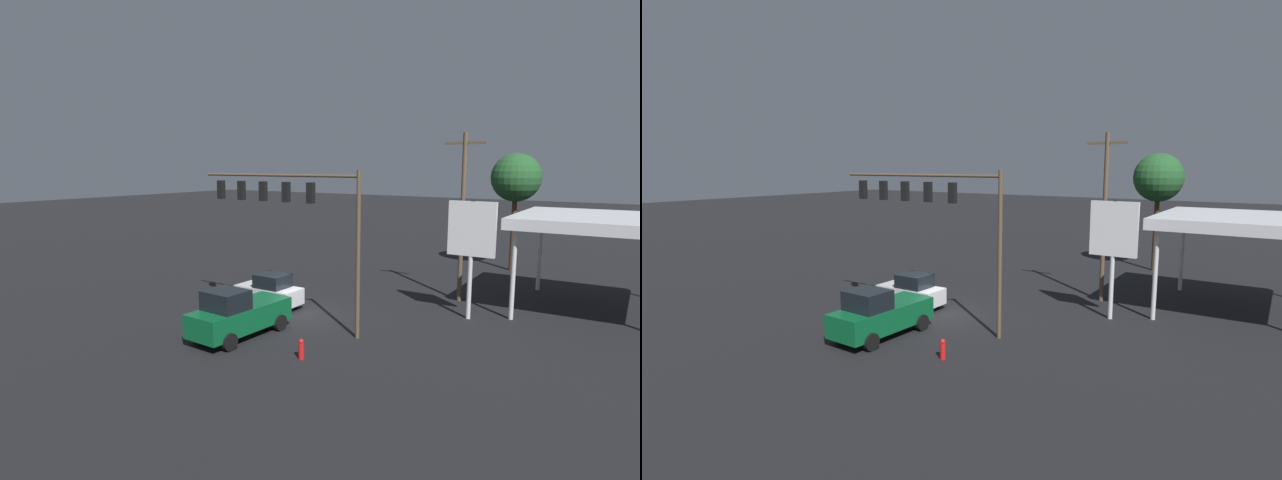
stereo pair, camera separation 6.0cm
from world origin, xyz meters
TOP-DOWN VIEW (x-y plane):
  - ground_plane at (0.00, 0.00)m, footprint 200.00×200.00m
  - traffic_signal_assembly at (-0.57, 1.63)m, footprint 9.57×0.43m
  - utility_pole at (-6.40, -7.42)m, footprint 2.40×0.26m
  - gas_station_canopy at (-13.84, -9.07)m, footprint 9.15×8.70m
  - price_sign at (-7.94, -4.20)m, footprint 2.44×0.27m
  - pickup_parked at (0.27, 4.60)m, footprint 2.45×5.29m
  - hatchback_crossing at (2.15, -0.06)m, footprint 3.80×1.97m
  - street_tree at (-6.96, -18.26)m, footprint 3.67×3.67m
  - fire_hydrant at (-3.82, 5.21)m, footprint 0.24×0.24m

SIDE VIEW (x-z plane):
  - ground_plane at x=0.00m, z-range 0.00..0.00m
  - fire_hydrant at x=-3.82m, z-range 0.00..0.88m
  - hatchback_crossing at x=2.15m, z-range -0.04..1.93m
  - pickup_parked at x=0.27m, z-range -0.09..2.31m
  - price_sign at x=-7.94m, z-range 1.40..7.61m
  - gas_station_canopy at x=-13.84m, z-range 2.33..7.70m
  - utility_pole at x=-6.40m, z-range 0.29..10.19m
  - traffic_signal_assembly at x=-0.57m, z-range 2.18..10.03m
  - street_tree at x=-6.96m, z-range 2.58..11.55m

